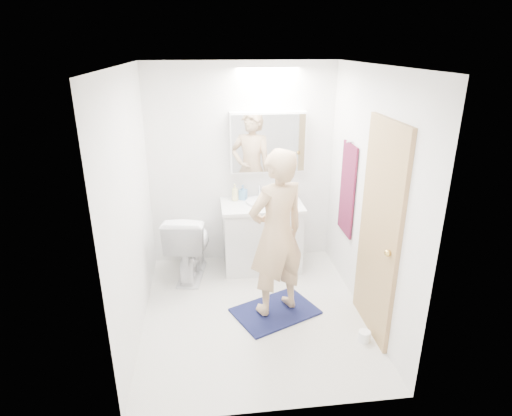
{
  "coord_description": "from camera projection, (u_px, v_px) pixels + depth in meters",
  "views": [
    {
      "loc": [
        -0.42,
        -3.63,
        2.57
      ],
      "look_at": [
        0.05,
        0.25,
        1.05
      ],
      "focal_mm": 29.77,
      "sensor_mm": 36.0,
      "label": 1
    }
  ],
  "objects": [
    {
      "name": "soap_bottle_a",
      "position": [
        235.0,
        192.0,
        5.02
      ],
      "size": [
        0.1,
        0.1,
        0.2
      ],
      "primitive_type": "imported",
      "rotation": [
        0.0,
        0.0,
        0.34
      ],
      "color": "beige",
      "rests_on": "countertop"
    },
    {
      "name": "wall_right",
      "position": [
        369.0,
        198.0,
        4.02
      ],
      "size": [
        0.0,
        2.5,
        2.5
      ],
      "primitive_type": "plane",
      "rotation": [
        1.57,
        0.0,
        -1.57
      ],
      "color": "white",
      "rests_on": "floor"
    },
    {
      "name": "toothbrush_cup",
      "position": [
        282.0,
        195.0,
        5.11
      ],
      "size": [
        0.09,
        0.09,
        0.08
      ],
      "primitive_type": "imported",
      "rotation": [
        0.0,
        0.0,
        -0.01
      ],
      "color": "#3F4FBE",
      "rests_on": "countertop"
    },
    {
      "name": "towel",
      "position": [
        347.0,
        190.0,
        4.56
      ],
      "size": [
        0.02,
        0.42,
        1.0
      ],
      "primitive_type": "cube",
      "color": "black",
      "rests_on": "wall_right"
    },
    {
      "name": "wall_back",
      "position": [
        242.0,
        166.0,
        5.05
      ],
      "size": [
        2.5,
        0.0,
        2.5
      ],
      "primitive_type": "plane",
      "rotation": [
        1.57,
        0.0,
        0.0
      ],
      "color": "white",
      "rests_on": "floor"
    },
    {
      "name": "wall_left",
      "position": [
        131.0,
        208.0,
        3.77
      ],
      "size": [
        0.0,
        2.5,
        2.5
      ],
      "primitive_type": "plane",
      "rotation": [
        1.57,
        0.0,
        1.57
      ],
      "color": "white",
      "rests_on": "floor"
    },
    {
      "name": "floor",
      "position": [
        254.0,
        313.0,
        4.33
      ],
      "size": [
        2.5,
        2.5,
        0.0
      ],
      "primitive_type": "plane",
      "color": "silver",
      "rests_on": "ground"
    },
    {
      "name": "door_knob",
      "position": [
        388.0,
        253.0,
        3.5
      ],
      "size": [
        0.06,
        0.06,
        0.06
      ],
      "primitive_type": "sphere",
      "color": "gold",
      "rests_on": "door"
    },
    {
      "name": "bath_rug",
      "position": [
        275.0,
        311.0,
        4.34
      ],
      "size": [
        0.96,
        0.83,
        0.02
      ],
      "primitive_type": "cube",
      "rotation": [
        0.0,
        0.0,
        0.42
      ],
      "color": "#161A46",
      "rests_on": "floor"
    },
    {
      "name": "medicine_cabinet",
      "position": [
        268.0,
        142.0,
        4.91
      ],
      "size": [
        0.88,
        0.14,
        0.7
      ],
      "primitive_type": "cube",
      "color": "white",
      "rests_on": "wall_back"
    },
    {
      "name": "faucet",
      "position": [
        259.0,
        191.0,
        5.13
      ],
      "size": [
        0.02,
        0.02,
        0.16
      ],
      "primitive_type": "cylinder",
      "color": "silver",
      "rests_on": "countertop"
    },
    {
      "name": "wall_front",
      "position": [
        276.0,
        270.0,
        2.74
      ],
      "size": [
        2.5,
        0.0,
        2.5
      ],
      "primitive_type": "plane",
      "rotation": [
        -1.57,
        0.0,
        0.0
      ],
      "color": "white",
      "rests_on": "floor"
    },
    {
      "name": "ceiling",
      "position": [
        254.0,
        65.0,
        3.46
      ],
      "size": [
        2.5,
        2.5,
        0.0
      ],
      "primitive_type": "plane",
      "rotation": [
        3.14,
        0.0,
        0.0
      ],
      "color": "white",
      "rests_on": "floor"
    },
    {
      "name": "towel_hook",
      "position": [
        350.0,
        142.0,
        4.37
      ],
      "size": [
        0.07,
        0.02,
        0.02
      ],
      "primitive_type": "cylinder",
      "rotation": [
        0.0,
        1.57,
        0.0
      ],
      "color": "silver",
      "rests_on": "wall_right"
    },
    {
      "name": "soap_bottle_b",
      "position": [
        243.0,
        192.0,
        5.06
      ],
      "size": [
        0.11,
        0.11,
        0.18
      ],
      "primitive_type": "imported",
      "rotation": [
        0.0,
        0.0,
        -0.53
      ],
      "color": "#5C94C6",
      "rests_on": "countertop"
    },
    {
      "name": "vanity_cabinet",
      "position": [
        262.0,
        237.0,
        5.11
      ],
      "size": [
        0.9,
        0.55,
        0.78
      ],
      "primitive_type": "cube",
      "color": "silver",
      "rests_on": "floor"
    },
    {
      "name": "person",
      "position": [
        277.0,
        234.0,
        4.02
      ],
      "size": [
        0.72,
        0.61,
        1.66
      ],
      "primitive_type": "imported",
      "rotation": [
        0.0,
        0.0,
        3.57
      ],
      "color": "tan",
      "rests_on": "bath_rug"
    },
    {
      "name": "toilet",
      "position": [
        190.0,
        244.0,
        4.9
      ],
      "size": [
        0.58,
        0.86,
        0.81
      ],
      "primitive_type": "imported",
      "rotation": [
        0.0,
        0.0,
        2.98
      ],
      "color": "white",
      "rests_on": "floor"
    },
    {
      "name": "mirror_panel",
      "position": [
        269.0,
        144.0,
        4.84
      ],
      "size": [
        0.84,
        0.01,
        0.66
      ],
      "primitive_type": "cube",
      "color": "silver",
      "rests_on": "medicine_cabinet"
    },
    {
      "name": "sink_basin",
      "position": [
        262.0,
        202.0,
        4.97
      ],
      "size": [
        0.36,
        0.36,
        0.03
      ],
      "primitive_type": "cylinder",
      "color": "silver",
      "rests_on": "countertop"
    },
    {
      "name": "door",
      "position": [
        379.0,
        232.0,
        3.77
      ],
      "size": [
        0.04,
        0.8,
        2.0
      ],
      "primitive_type": "cube",
      "color": "#A47952",
      "rests_on": "wall_right"
    },
    {
      "name": "toilet_paper_roll",
      "position": [
        364.0,
        336.0,
        3.91
      ],
      "size": [
        0.11,
        0.11,
        0.1
      ],
      "primitive_type": "cylinder",
      "color": "white",
      "rests_on": "floor"
    },
    {
      "name": "countertop",
      "position": [
        262.0,
        205.0,
        4.96
      ],
      "size": [
        0.95,
        0.58,
        0.04
      ],
      "primitive_type": "cube",
      "color": "white",
      "rests_on": "vanity_cabinet"
    }
  ]
}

